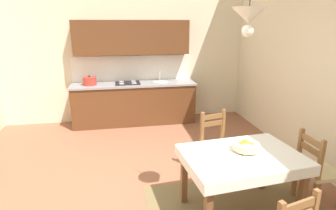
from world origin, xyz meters
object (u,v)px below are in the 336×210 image
dining_table (241,165)px  dining_chair_kitchen_side (217,146)px  pendant_lamp (249,16)px  kitchen_cabinetry (133,85)px  dining_chair_window_side (317,171)px  fruit_bowl (246,146)px

dining_table → dining_chair_kitchen_side: 0.91m
dining_table → pendant_lamp: 1.60m
dining_table → pendant_lamp: (-0.12, -0.14, 1.59)m
pendant_lamp → dining_table: bearing=48.6°
kitchen_cabinetry → dining_chair_window_side: (1.97, -3.32, -0.41)m
kitchen_cabinetry → dining_table: size_ratio=1.92×
dining_table → fruit_bowl: 0.22m
dining_table → dining_chair_window_side: 1.00m
dining_chair_window_side → pendant_lamp: (-1.10, -0.13, 1.77)m
kitchen_cabinetry → dining_chair_kitchen_side: kitchen_cabinetry is taller
kitchen_cabinetry → fruit_bowl: (1.06, -3.26, -0.04)m
kitchen_cabinetry → dining_table: kitchen_cabinetry is taller
dining_chair_kitchen_side → dining_chair_window_side: bearing=-43.6°
kitchen_cabinetry → dining_table: bearing=-73.4°
dining_chair_kitchen_side → fruit_bowl: dining_chair_kitchen_side is taller
kitchen_cabinetry → pendant_lamp: (0.87, -3.46, 1.35)m
dining_chair_window_side → fruit_bowl: size_ratio=3.10×
pendant_lamp → dining_chair_kitchen_side: bearing=80.6°
dining_chair_kitchen_side → pendant_lamp: 2.05m
fruit_bowl → pendant_lamp: size_ratio=0.37×
dining_chair_kitchen_side → kitchen_cabinetry: bearing=113.1°
dining_table → fruit_bowl: size_ratio=4.57×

